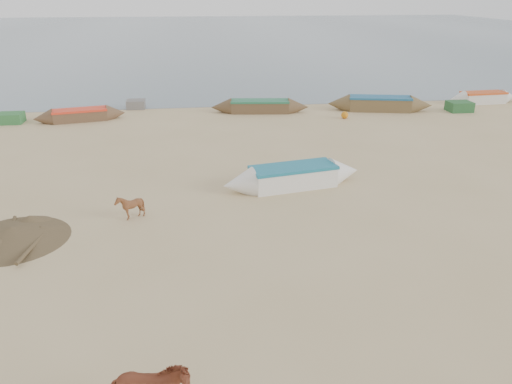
# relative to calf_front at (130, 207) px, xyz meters

# --- Properties ---
(ground) EXTENTS (140.00, 140.00, 0.00)m
(ground) POSITION_rel_calf_front_xyz_m (4.37, -4.55, -0.46)
(ground) COLOR tan
(ground) RESTS_ON ground
(sea) EXTENTS (160.00, 160.00, 0.00)m
(sea) POSITION_rel_calf_front_xyz_m (4.37, 77.45, -0.46)
(sea) COLOR slate
(sea) RESTS_ON ground
(calf_front) EXTENTS (1.00, 0.93, 0.93)m
(calf_front) POSITION_rel_calf_front_xyz_m (0.00, 0.00, 0.00)
(calf_front) COLOR brown
(calf_front) RESTS_ON ground
(near_canoe) EXTENTS (6.02, 2.37, 0.89)m
(near_canoe) POSITION_rel_calf_front_xyz_m (6.27, 2.26, -0.02)
(near_canoe) COLOR white
(near_canoe) RESTS_ON ground
(debris_pile) EXTENTS (4.47, 4.47, 0.44)m
(debris_pile) POSITION_rel_calf_front_xyz_m (-3.61, -1.12, -0.24)
(debris_pile) COLOR brown
(debris_pile) RESTS_ON ground
(waterline_canoes) EXTENTS (49.00, 3.74, 0.94)m
(waterline_canoes) POSITION_rel_calf_front_xyz_m (1.04, 15.68, -0.05)
(waterline_canoes) COLOR brown
(waterline_canoes) RESTS_ON ground
(beach_clutter) EXTENTS (46.42, 5.39, 0.64)m
(beach_clutter) POSITION_rel_calf_front_xyz_m (9.27, 15.33, -0.16)
(beach_clutter) COLOR #306B36
(beach_clutter) RESTS_ON ground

